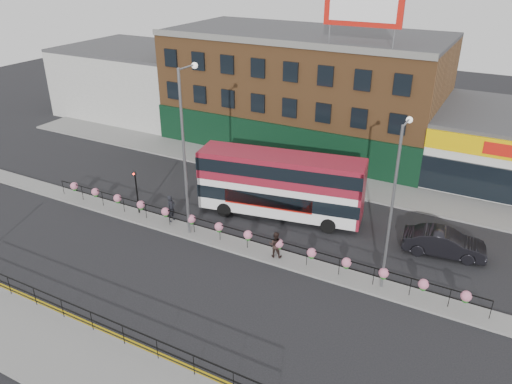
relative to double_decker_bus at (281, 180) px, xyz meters
The scene contains 18 objects.
ground 5.76m from the double_decker_bus, 100.13° to the right, with size 120.00×120.00×0.00m, color black.
south_pavement 17.19m from the double_decker_bus, 92.99° to the right, with size 60.00×4.00×0.15m, color gray.
north_pavement 7.61m from the double_decker_bus, 97.16° to the left, with size 60.00×4.00×0.15m, color gray.
median 5.73m from the double_decker_bus, 100.13° to the right, with size 60.00×1.60×0.15m, color gray.
yellow_line_inner 14.94m from the double_decker_bus, 93.46° to the right, with size 60.00×0.10×0.01m, color gold.
yellow_line_outer 15.12m from the double_decker_bus, 93.41° to the right, with size 60.00×0.10×0.01m, color gold.
brick_building 15.95m from the double_decker_bus, 108.03° to the left, with size 25.00×12.21×10.30m.
warehouse_west 29.31m from the double_decker_bus, 149.09° to the left, with size 15.50×12.00×7.30m.
billboard 14.52m from the double_decker_bus, 80.86° to the left, with size 6.00×0.29×4.40m.
median_railing 5.33m from the double_decker_bus, 100.13° to the right, with size 30.04×0.56×1.23m.
south_railing 15.44m from the double_decker_bus, 100.85° to the right, with size 20.04×0.05×1.12m.
double_decker_bus is the anchor object (origin of this frame).
car 11.13m from the double_decker_bus, ahead, with size 5.09×2.43×1.61m, color black.
pedestrian_a 7.72m from the double_decker_bus, 144.21° to the right, with size 0.46×0.70×1.90m, color black.
pedestrian_b 5.71m from the double_decker_bus, 67.36° to the right, with size 0.96×0.84×1.68m, color black.
lamp_column_west 7.40m from the double_decker_bus, 130.64° to the right, with size 0.39×1.89×10.78m.
lamp_column_east 10.17m from the double_decker_bus, 28.45° to the right, with size 0.34×1.64×9.35m.
traffic_light_median 9.99m from the double_decker_bus, 152.84° to the right, with size 0.15×0.28×3.65m.
Camera 1 is at (14.04, -23.01, 16.95)m, focal length 35.00 mm.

